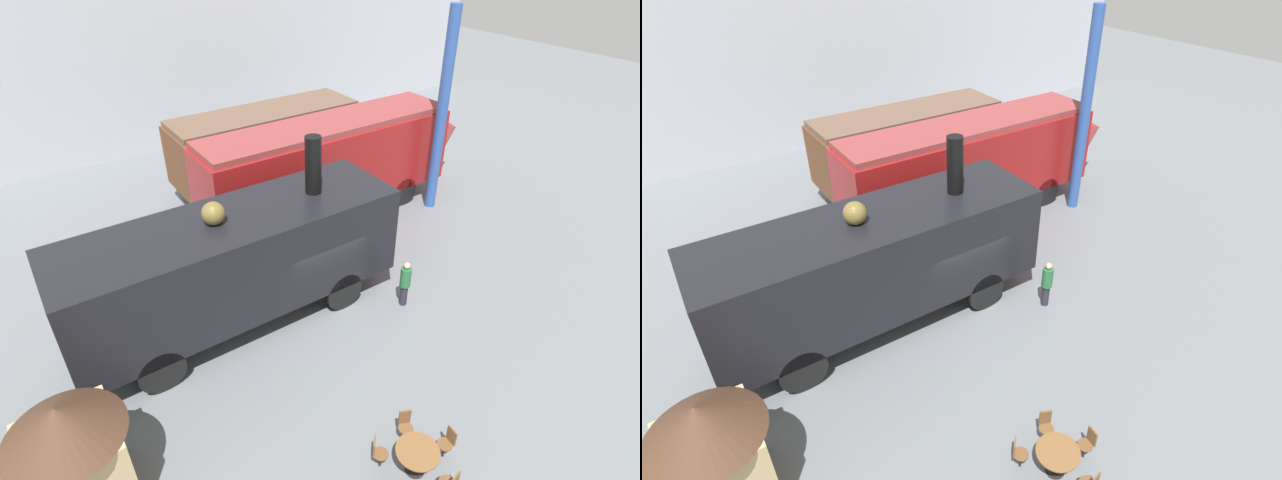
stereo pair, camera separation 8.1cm
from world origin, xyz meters
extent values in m
plane|color=slate|center=(0.00, 0.00, 0.00)|extent=(80.00, 80.00, 0.00)
cube|color=#B2B7C1|center=(0.00, 15.29, 4.50)|extent=(44.00, 0.15, 9.00)
cube|color=brown|center=(2.81, 8.21, 2.06)|extent=(8.38, 2.72, 2.50)
cube|color=brown|center=(2.81, 8.21, 3.43)|extent=(8.21, 2.51, 0.24)
cylinder|color=black|center=(5.33, 6.91, 0.63)|extent=(1.25, 0.12, 1.25)
cylinder|color=black|center=(5.33, 9.52, 0.63)|extent=(1.25, 0.12, 1.25)
cylinder|color=black|center=(0.30, 6.91, 0.63)|extent=(1.25, 0.12, 1.25)
cylinder|color=black|center=(0.30, 9.52, 0.63)|extent=(1.25, 0.12, 1.25)
cube|color=maroon|center=(3.54, 4.52, 2.29)|extent=(10.58, 2.50, 2.96)
cone|color=maroon|center=(9.83, 4.52, 2.29)|extent=(2.00, 2.37, 2.37)
cube|color=brown|center=(3.54, 4.52, 3.89)|extent=(10.36, 2.30, 0.24)
cylinder|color=black|center=(6.71, 3.33, 0.62)|extent=(1.24, 0.12, 1.24)
cylinder|color=black|center=(6.71, 5.71, 0.62)|extent=(1.24, 0.12, 1.24)
cylinder|color=black|center=(0.37, 3.33, 0.62)|extent=(1.24, 0.12, 1.24)
cylinder|color=black|center=(0.37, 5.71, 0.62)|extent=(1.24, 0.12, 1.24)
cube|color=black|center=(-2.36, 0.69, 2.24)|extent=(9.77, 2.84, 2.80)
cylinder|color=black|center=(0.32, 0.69, 4.51)|extent=(0.48, 0.48, 1.74)
sphere|color=brown|center=(-2.85, 0.69, 3.94)|extent=(0.64, 0.64, 0.64)
cylinder|color=black|center=(0.57, -0.67, 0.64)|extent=(1.29, 0.12, 1.29)
cylinder|color=black|center=(0.57, 2.05, 0.64)|extent=(1.29, 0.12, 1.29)
cylinder|color=black|center=(-5.29, -0.67, 0.64)|extent=(1.29, 0.12, 1.29)
cylinder|color=black|center=(-5.29, 2.05, 0.64)|extent=(1.29, 0.12, 1.29)
cylinder|color=black|center=(-1.45, -6.08, 0.01)|extent=(0.44, 0.44, 0.02)
cylinder|color=black|center=(-1.45, -6.08, 0.36)|extent=(0.08, 0.08, 0.67)
cylinder|color=brown|center=(-1.45, -6.08, 0.71)|extent=(0.99, 0.99, 0.03)
cylinder|color=black|center=(-2.02, -5.53, 0.21)|extent=(0.06, 0.06, 0.42)
cylinder|color=brown|center=(-2.02, -5.53, 0.43)|extent=(0.36, 0.36, 0.03)
cube|color=brown|center=(-2.14, -5.43, 0.66)|extent=(0.23, 0.24, 0.42)
cylinder|color=black|center=(-0.66, -6.18, 0.21)|extent=(0.06, 0.06, 0.42)
cylinder|color=brown|center=(-0.66, -6.18, 0.43)|extent=(0.36, 0.36, 0.03)
cube|color=brown|center=(-0.51, -6.19, 0.66)|extent=(0.08, 0.29, 0.42)
cylinder|color=black|center=(-1.11, -5.36, 0.21)|extent=(0.06, 0.06, 0.42)
cylinder|color=brown|center=(-1.11, -5.36, 0.43)|extent=(0.36, 0.36, 0.03)
cube|color=brown|center=(-1.04, -5.22, 0.66)|extent=(0.28, 0.16, 0.42)
cylinder|color=#262633|center=(2.25, -1.59, 0.37)|extent=(0.24, 0.24, 0.75)
cylinder|color=#266638|center=(2.25, -1.59, 1.08)|extent=(0.34, 0.34, 0.66)
sphere|color=tan|center=(2.25, -1.59, 1.52)|extent=(0.22, 0.22, 0.22)
cube|color=tan|center=(-7.63, -2.68, 1.10)|extent=(1.80, 1.80, 2.20)
cone|color=#472D1E|center=(-7.63, -2.68, 2.60)|extent=(2.34, 2.34, 0.80)
cylinder|color=#2D519E|center=(7.63, 2.65, 4.00)|extent=(0.44, 0.44, 8.00)
camera|label=1|loc=(-6.93, -10.32, 10.57)|focal=28.00mm
camera|label=2|loc=(-6.86, -10.37, 10.57)|focal=28.00mm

